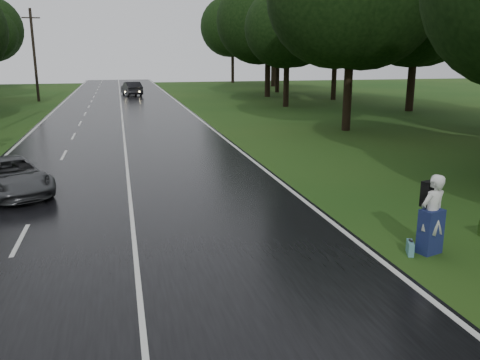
# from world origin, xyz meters

# --- Properties ---
(ground) EXTENTS (160.00, 160.00, 0.00)m
(ground) POSITION_xyz_m (0.00, 0.00, 0.00)
(ground) COLOR #254614
(ground) RESTS_ON ground
(road) EXTENTS (12.00, 140.00, 0.04)m
(road) POSITION_xyz_m (0.00, 20.00, 0.02)
(road) COLOR black
(road) RESTS_ON ground
(lane_center) EXTENTS (0.12, 140.00, 0.01)m
(lane_center) POSITION_xyz_m (0.00, 20.00, 0.04)
(lane_center) COLOR silver
(lane_center) RESTS_ON road
(grey_car) EXTENTS (3.87, 5.10, 1.29)m
(grey_car) POSITION_xyz_m (-4.13, 7.04, 0.68)
(grey_car) COLOR #434548
(grey_car) RESTS_ON road
(far_car) EXTENTS (2.57, 5.21, 1.64)m
(far_car) POSITION_xyz_m (1.41, 50.80, 0.86)
(far_car) COLOR black
(far_car) RESTS_ON road
(hitchhiker) EXTENTS (0.86, 0.82, 2.06)m
(hitchhiker) POSITION_xyz_m (7.29, -1.30, 0.95)
(hitchhiker) COLOR silver
(hitchhiker) RESTS_ON ground
(suitcase) EXTENTS (0.31, 0.49, 0.33)m
(suitcase) POSITION_xyz_m (6.76, -1.29, 0.17)
(suitcase) COLOR teal
(suitcase) RESTS_ON ground
(utility_pole_far) EXTENTS (1.80, 0.28, 9.48)m
(utility_pole_far) POSITION_xyz_m (-8.50, 45.55, 0.00)
(utility_pole_far) COLOR black
(utility_pole_far) RESTS_ON ground
(tree_right_d) EXTENTS (9.69, 9.69, 15.14)m
(tree_right_d) POSITION_xyz_m (14.37, 18.62, 0.00)
(tree_right_d) COLOR black
(tree_right_d) RESTS_ON ground
(tree_right_e) EXTENTS (8.57, 8.57, 13.40)m
(tree_right_e) POSITION_xyz_m (15.44, 34.20, 0.00)
(tree_right_e) COLOR black
(tree_right_e) RESTS_ON ground
(tree_right_f) EXTENTS (9.42, 9.42, 14.72)m
(tree_right_f) POSITION_xyz_m (16.99, 45.59, 0.00)
(tree_right_f) COLOR black
(tree_right_f) RESTS_ON ground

